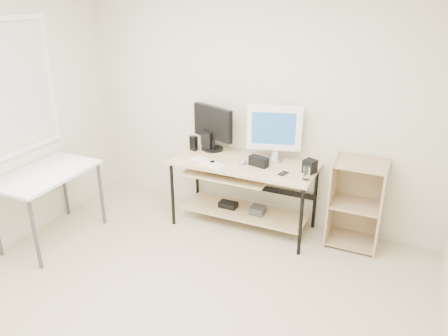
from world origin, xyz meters
The scene contains 16 objects.
room centered at (-0.14, 0.04, 1.32)m, with size 4.01×4.01×2.62m.
desk centered at (-0.03, 1.66, 0.54)m, with size 1.50×0.65×0.75m.
side_table centered at (-1.68, 0.60, 0.67)m, with size 0.60×1.00×0.75m.
shelf_unit centered at (1.15, 1.82, 0.45)m, with size 0.50×0.40×0.90m.
black_monitor centered at (-0.46, 1.86, 1.03)m, with size 0.53×0.24×0.50m.
white_imac centered at (0.26, 1.82, 1.09)m, with size 0.55×0.21×0.60m.
keyboard centered at (-0.33, 1.48, 0.76)m, with size 0.42×0.12×0.01m, color white.
mouse centered at (-0.01, 1.63, 0.77)m, with size 0.08×0.13×0.04m, color #B5B5BA.
center_speaker centered at (0.17, 1.63, 0.80)m, with size 0.20×0.09×0.10m, color black.
speaker_left centered at (-0.52, 1.83, 0.86)m, with size 0.12×0.12×0.21m.
speaker_right centered at (0.68, 1.68, 0.82)m, with size 0.11×0.11×0.13m, color black.
audio_controller centered at (-0.65, 1.76, 0.83)m, with size 0.08×0.05×0.16m, color black.
volume_puck centered at (-0.29, 1.50, 0.76)m, with size 0.05×0.05×0.02m, color black.
smartphone centered at (0.46, 1.54, 0.75)m, with size 0.06×0.11×0.01m, color black.
coaster centered at (0.70, 1.50, 0.75)m, with size 0.08×0.08×0.01m, color #A27949.
drinking_glass centered at (0.70, 1.50, 0.82)m, with size 0.06×0.06×0.13m, color white.
Camera 1 is at (1.56, -2.25, 2.45)m, focal length 35.00 mm.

